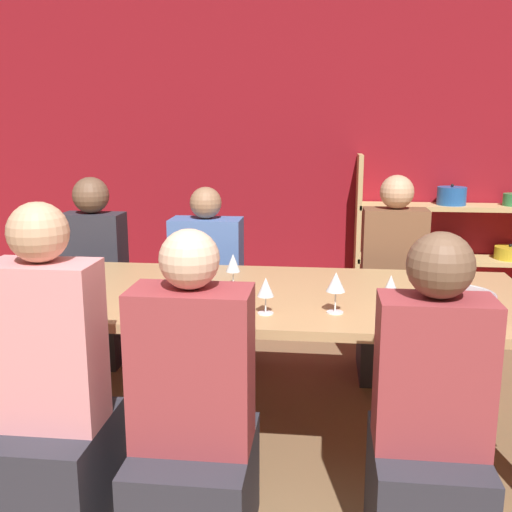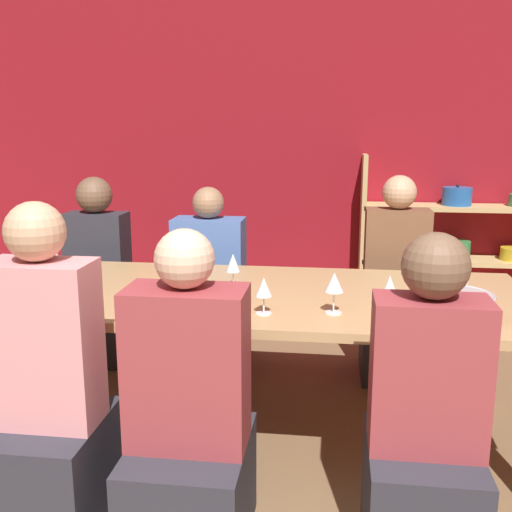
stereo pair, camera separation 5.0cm
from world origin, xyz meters
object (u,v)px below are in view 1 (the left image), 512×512
object	(u,v)px
wine_glass_white_b	(391,285)
person_near_a	(194,438)
person_far_c	(207,300)
person_far_a	(391,303)
person_far_b	(96,292)
dining_table	(254,306)
wine_glass_empty_a	(336,283)
wine_glass_empty_c	(53,256)
shelf_unit	(451,253)
person_near_b	(53,419)
wine_glass_empty_b	(266,288)
mixing_bowl	(456,306)
wine_glass_white_a	(233,264)
person_near_c	(428,449)
wine_glass_red_b	(460,275)
cell_phone	(64,298)
wine_glass_red_a	(203,247)

from	to	relation	value
wine_glass_white_b	person_near_a	xyz separation A→B (m)	(-0.72, -0.64, -0.40)
wine_glass_white_b	person_far_c	size ratio (longest dim) A/B	0.13
person_far_a	person_far_b	bearing A→B (deg)	-2.12
dining_table	wine_glass_empty_a	size ratio (longest dim) A/B	14.75
wine_glass_empty_c	person_far_a	distance (m)	1.94
shelf_unit	person_far_c	xyz separation A→B (m)	(-1.73, -1.21, -0.09)
person_far_b	person_near_b	bearing A→B (deg)	106.30
wine_glass_empty_a	wine_glass_empty_b	world-z (taller)	wine_glass_empty_a
dining_table	mixing_bowl	distance (m)	0.92
wine_glass_white_a	wine_glass_white_b	xyz separation A→B (m)	(0.71, -0.26, -0.01)
mixing_bowl	person_near_c	distance (m)	0.63
shelf_unit	person_near_c	xyz separation A→B (m)	(-0.65, -2.93, -0.06)
wine_glass_red_b	cell_phone	xyz separation A→B (m)	(-1.74, -0.15, -0.12)
cell_phone	person_far_c	world-z (taller)	person_far_c
wine_glass_empty_b	wine_glass_empty_c	bearing A→B (deg)	155.66
person_far_a	wine_glass_empty_c	bearing A→B (deg)	18.72
mixing_bowl	person_near_b	world-z (taller)	person_near_b
person_far_c	wine_glass_red_b	bearing A→B (deg)	143.76
wine_glass_empty_b	wine_glass_empty_c	xyz separation A→B (m)	(-1.16, 0.52, -0.01)
person_near_b	person_far_c	bearing A→B (deg)	82.58
dining_table	person_near_b	world-z (taller)	person_near_b
person_near_b	wine_glass_white_b	bearing A→B (deg)	27.28
dining_table	wine_glass_red_a	bearing A→B (deg)	126.03
person_far_a	person_near_c	distance (m)	1.64
person_far_a	person_far_c	world-z (taller)	person_far_a
dining_table	person_far_b	size ratio (longest dim) A/B	2.18
wine_glass_red_a	person_far_c	bearing A→B (deg)	98.85
wine_glass_empty_a	mixing_bowl	bearing A→B (deg)	-6.68
person_near_b	person_near_a	bearing A→B (deg)	-0.03
cell_phone	person_near_b	bearing A→B (deg)	-71.09
shelf_unit	person_far_c	bearing A→B (deg)	-145.11
person_far_a	dining_table	bearing A→B (deg)	47.93
wine_glass_empty_b	person_near_a	world-z (taller)	person_near_a
wine_glass_red_a	wine_glass_white_a	size ratio (longest dim) A/B	0.99
dining_table	wine_glass_red_a	size ratio (longest dim) A/B	15.83
person_near_b	person_far_a	bearing A→B (deg)	50.27
dining_table	wine_glass_white_b	distance (m)	0.66
wine_glass_red_b	person_far_c	bearing A→B (deg)	143.76
wine_glass_white_a	person_near_b	bearing A→B (deg)	-119.98
wine_glass_white_a	person_near_c	size ratio (longest dim) A/B	0.14
person_far_c	wine_glass_empty_b	bearing A→B (deg)	111.81
wine_glass_red_a	wine_glass_empty_a	bearing A→B (deg)	-46.17
wine_glass_red_a	person_near_c	bearing A→B (deg)	-51.79
shelf_unit	person_near_b	size ratio (longest dim) A/B	1.18
dining_table	wine_glass_empty_b	distance (m)	0.38
wine_glass_red_b	cell_phone	bearing A→B (deg)	-175.18
mixing_bowl	cell_phone	world-z (taller)	mixing_bowl
wine_glass_red_a	person_far_b	world-z (taller)	person_far_b
wine_glass_white_b	person_far_b	world-z (taller)	person_far_b
wine_glass_white_a	mixing_bowl	bearing A→B (deg)	-23.21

